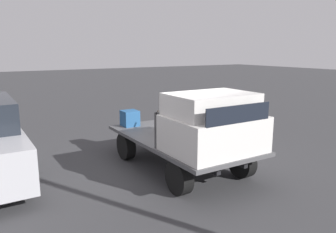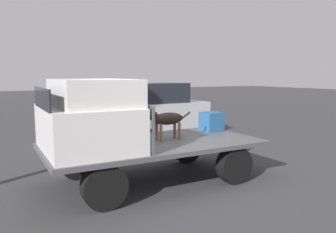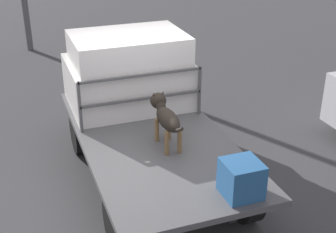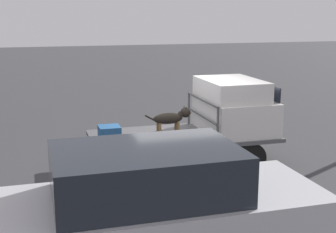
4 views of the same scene
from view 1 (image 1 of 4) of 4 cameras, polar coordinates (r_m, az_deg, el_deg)
name	(u,v)px [view 1 (image 1 of 4)]	position (r m, az deg, el deg)	size (l,w,h in m)	color
ground_plane	(179,167)	(8.02, 2.00, -8.79)	(80.00, 80.00, 0.00)	#38383A
flatbed_truck	(180,145)	(7.84, 2.03, -4.95)	(4.01, 1.99, 0.75)	black
truck_cab	(213,124)	(6.71, 7.83, -1.30)	(1.43, 1.87, 1.18)	silver
truck_headboard	(191,120)	(7.30, 4.09, -0.53)	(0.04, 1.87, 0.77)	#4C4C4F
dog	(170,119)	(7.84, 0.40, -0.38)	(1.07, 0.24, 0.66)	brown
cargo_crate	(130,118)	(8.95, -6.65, -0.30)	(0.42, 0.42, 0.42)	#235184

